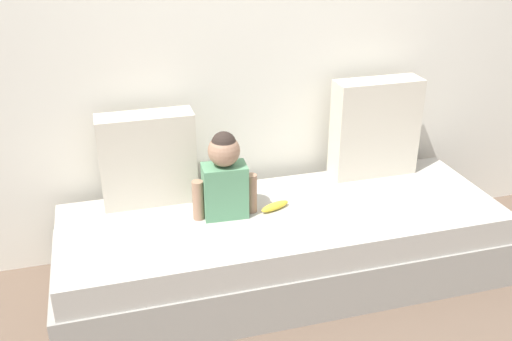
% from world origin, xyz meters
% --- Properties ---
extents(ground_plane, '(12.00, 12.00, 0.00)m').
position_xyz_m(ground_plane, '(0.00, 0.00, 0.00)').
color(ground_plane, brown).
extents(back_wall, '(5.51, 0.10, 2.29)m').
position_xyz_m(back_wall, '(0.00, 0.53, 1.14)').
color(back_wall, silver).
rests_on(back_wall, ground).
extents(couch, '(2.31, 0.80, 0.41)m').
position_xyz_m(couch, '(0.00, 0.00, 0.20)').
color(couch, '#9C978F').
rests_on(couch, ground).
extents(throw_pillow_left, '(0.48, 0.16, 0.48)m').
position_xyz_m(throw_pillow_left, '(-0.64, 0.30, 0.65)').
color(throw_pillow_left, beige).
rests_on(throw_pillow_left, couch).
extents(throw_pillow_right, '(0.49, 0.16, 0.56)m').
position_xyz_m(throw_pillow_right, '(0.64, 0.30, 0.69)').
color(throw_pillow_right, beige).
rests_on(throw_pillow_right, couch).
extents(toddler, '(0.33, 0.16, 0.45)m').
position_xyz_m(toddler, '(-0.29, 0.05, 0.63)').
color(toddler, '#568E66').
rests_on(toddler, couch).
extents(banana, '(0.17, 0.10, 0.04)m').
position_xyz_m(banana, '(-0.04, 0.03, 0.43)').
color(banana, yellow).
rests_on(banana, couch).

